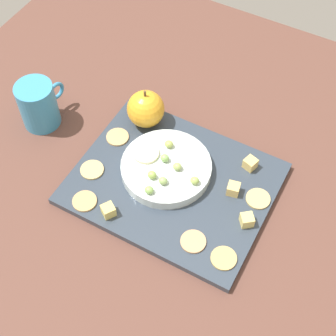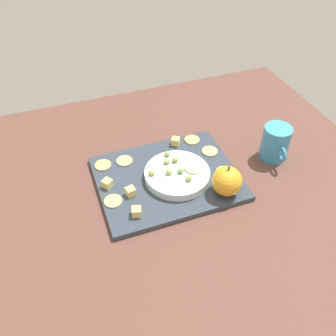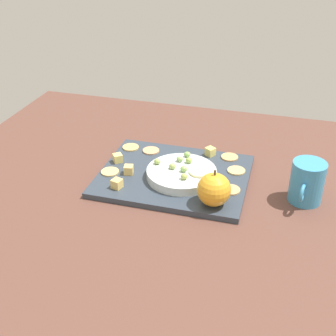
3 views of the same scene
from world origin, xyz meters
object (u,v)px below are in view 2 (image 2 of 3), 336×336
object	(u,v)px
platter	(167,178)
cheese_cube_2	(137,212)
serving_dish	(177,175)
grape_0	(167,154)
grape_1	(169,172)
grape_3	(189,178)
cheese_cube_1	(176,141)
apple_slice_0	(194,167)
grape_5	(167,161)
cracker_0	(125,161)
grape_4	(175,160)
cracker_4	(113,200)
cracker_1	(103,165)
apple_whole	(227,181)
cheese_cube_3	(107,183)
grape_6	(152,173)
cup	(275,143)
grape_2	(181,170)
cracker_5	(210,151)
cracker_3	(192,140)
cheese_cube_0	(131,192)
cracker_2	(223,171)

from	to	relation	value
platter	cheese_cube_2	xyz separation A→B (cm)	(11.23, 9.89, 1.81)
serving_dish	grape_0	size ratio (longest dim) A/B	10.25
grape_1	grape_3	distance (cm)	5.49
serving_dish	cheese_cube_1	size ratio (longest dim) A/B	7.83
cheese_cube_1	apple_slice_0	xyz separation A→B (cm)	(0.02, 13.38, 1.37)
platter	grape_5	xyz separation A→B (cm)	(-0.75, -2.50, 3.56)
cracker_0	grape_4	world-z (taller)	grape_4
cracker_4	apple_slice_0	distance (cm)	22.42
platter	cracker_1	size ratio (longest dim) A/B	8.10
apple_whole	cracker_1	bearing A→B (deg)	-36.99
grape_4	cheese_cube_3	bearing A→B (deg)	2.16
grape_4	cheese_cube_2	bearing A→B (deg)	40.51
grape_1	grape_3	world-z (taller)	same
grape_6	apple_slice_0	bearing A→B (deg)	172.50
cup	cheese_cube_2	bearing A→B (deg)	11.51
apple_slice_0	grape_6	bearing A→B (deg)	-7.50
grape_4	serving_dish	bearing A→B (deg)	76.90
apple_whole	cracker_0	bearing A→B (deg)	-43.60
cheese_cube_2	grape_6	bearing A→B (deg)	-125.93
grape_6	grape_2	bearing A→B (deg)	165.76
platter	grape_1	size ratio (longest dim) A/B	21.79
serving_dish	grape_6	distance (cm)	6.84
apple_whole	grape_6	world-z (taller)	apple_whole
grape_0	cheese_cube_3	bearing A→B (deg)	12.10
cracker_5	apple_whole	bearing A→B (deg)	79.39
grape_6	grape_0	bearing A→B (deg)	-137.61
cheese_cube_2	cracker_3	bearing A→B (deg)	-137.11
cracker_1	grape_1	size ratio (longest dim) A/B	2.69
cracker_4	cracker_5	world-z (taller)	same
cheese_cube_3	cup	size ratio (longest dim) A/B	0.20
apple_whole	cheese_cube_0	bearing A→B (deg)	-17.71
cracker_1	grape_0	xyz separation A→B (cm)	(-16.95, 4.40, 2.64)
grape_5	apple_slice_0	distance (cm)	7.34
cracker_5	cup	distance (cm)	18.14
grape_3	cracker_1	bearing A→B (deg)	-38.95
cheese_cube_2	cheese_cube_3	world-z (taller)	same
cheese_cube_3	cracker_5	distance (cm)	30.47
cheese_cube_0	grape_2	bearing A→B (deg)	-175.65
apple_slice_0	cracker_5	bearing A→B (deg)	-138.93
cracker_1	grape_0	distance (cm)	17.71
cracker_1	apple_slice_0	distance (cm)	24.71
cheese_cube_1	cracker_1	size ratio (longest dim) A/B	0.49
apple_whole	grape_2	distance (cm)	12.13
cracker_2	cracker_5	xyz separation A→B (cm)	(0.00, -8.64, 0.00)
cheese_cube_0	grape_4	distance (cm)	15.07
platter	grape_2	bearing A→B (deg)	144.66
cracker_2	cup	distance (cm)	17.11
grape_2	grape_6	xyz separation A→B (cm)	(7.17, -1.82, -0.03)
cracker_4	grape_4	size ratio (longest dim) A/B	2.69
grape_0	grape_3	xyz separation A→B (cm)	(-1.86, 10.81, 0.04)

